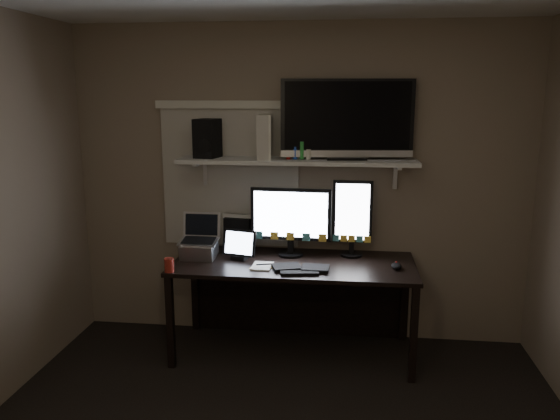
# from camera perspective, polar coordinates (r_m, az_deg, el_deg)

# --- Properties ---
(back_wall) EXTENTS (3.60, 0.00, 3.60)m
(back_wall) POSITION_cam_1_polar(r_m,az_deg,el_deg) (4.34, 1.95, 2.60)
(back_wall) COLOR #7B6A58
(back_wall) RESTS_ON floor
(window_blinds) EXTENTS (1.10, 0.02, 1.10)m
(window_blinds) POSITION_cam_1_polar(r_m,az_deg,el_deg) (4.40, -5.24, 3.34)
(window_blinds) COLOR beige
(window_blinds) RESTS_ON back_wall
(desk) EXTENTS (1.80, 0.75, 0.73)m
(desk) POSITION_cam_1_polar(r_m,az_deg,el_deg) (4.27, 1.59, -7.23)
(desk) COLOR black
(desk) RESTS_ON floor
(wall_shelf) EXTENTS (1.80, 0.35, 0.03)m
(wall_shelf) POSITION_cam_1_polar(r_m,az_deg,el_deg) (4.13, 1.76, 5.13)
(wall_shelf) COLOR beige
(wall_shelf) RESTS_ON back_wall
(monitor_landscape) EXTENTS (0.62, 0.10, 0.54)m
(monitor_landscape) POSITION_cam_1_polar(r_m,az_deg,el_deg) (4.19, 1.13, -1.19)
(monitor_landscape) COLOR black
(monitor_landscape) RESTS_ON desk
(monitor_portrait) EXTENTS (0.30, 0.07, 0.60)m
(monitor_portrait) POSITION_cam_1_polar(r_m,az_deg,el_deg) (4.21, 7.57, -0.84)
(monitor_portrait) COLOR black
(monitor_portrait) RESTS_ON desk
(keyboard) EXTENTS (0.43, 0.22, 0.02)m
(keyboard) POSITION_cam_1_polar(r_m,az_deg,el_deg) (3.93, 2.19, -6.07)
(keyboard) COLOR black
(keyboard) RESTS_ON desk
(mouse) EXTENTS (0.07, 0.12, 0.04)m
(mouse) POSITION_cam_1_polar(r_m,az_deg,el_deg) (4.03, 12.08, -5.74)
(mouse) COLOR black
(mouse) RESTS_ON desk
(notepad) EXTENTS (0.15, 0.20, 0.01)m
(notepad) POSITION_cam_1_polar(r_m,az_deg,el_deg) (3.99, -1.89, -5.88)
(notepad) COLOR silver
(notepad) RESTS_ON desk
(tablet) EXTENTS (0.29, 0.18, 0.23)m
(tablet) POSITION_cam_1_polar(r_m,az_deg,el_deg) (4.14, -4.27, -3.61)
(tablet) COLOR black
(tablet) RESTS_ON desk
(file_sorter) EXTENTS (0.23, 0.13, 0.28)m
(file_sorter) POSITION_cam_1_polar(r_m,az_deg,el_deg) (4.41, -4.36, -2.32)
(file_sorter) COLOR black
(file_sorter) RESTS_ON desk
(laptop) EXTENTS (0.29, 0.24, 0.33)m
(laptop) POSITION_cam_1_polar(r_m,az_deg,el_deg) (4.20, -8.50, -2.83)
(laptop) COLOR silver
(laptop) RESTS_ON desk
(cup) EXTENTS (0.08, 0.08, 0.10)m
(cup) POSITION_cam_1_polar(r_m,az_deg,el_deg) (3.95, -11.50, -5.66)
(cup) COLOR maroon
(cup) RESTS_ON desk
(sticky_notes) EXTENTS (0.33, 0.28, 0.00)m
(sticky_notes) POSITION_cam_1_polar(r_m,az_deg,el_deg) (4.01, -1.23, -5.83)
(sticky_notes) COLOR yellow
(sticky_notes) RESTS_ON desk
(tv) EXTENTS (1.00, 0.29, 0.59)m
(tv) POSITION_cam_1_polar(r_m,az_deg,el_deg) (4.12, 7.02, 9.36)
(tv) COLOR black
(tv) RESTS_ON wall_shelf
(game_console) EXTENTS (0.12, 0.29, 0.33)m
(game_console) POSITION_cam_1_polar(r_m,az_deg,el_deg) (4.15, -1.55, 7.66)
(game_console) COLOR beige
(game_console) RESTS_ON wall_shelf
(speaker) EXTENTS (0.20, 0.22, 0.30)m
(speaker) POSITION_cam_1_polar(r_m,az_deg,el_deg) (4.25, -7.59, 7.44)
(speaker) COLOR black
(speaker) RESTS_ON wall_shelf
(bottles) EXTENTS (0.21, 0.06, 0.13)m
(bottles) POSITION_cam_1_polar(r_m,az_deg,el_deg) (4.09, 1.94, 6.20)
(bottles) COLOR #A50F0C
(bottles) RESTS_ON wall_shelf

